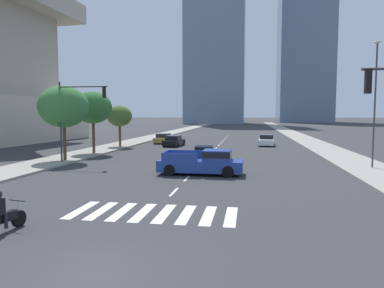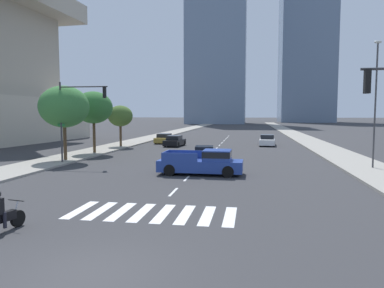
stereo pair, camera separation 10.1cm
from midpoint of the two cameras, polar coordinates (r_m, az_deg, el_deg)
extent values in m
plane|color=#333335|center=(9.91, -15.33, -19.39)|extent=(800.00, 800.00, 0.00)
cube|color=gray|center=(39.35, 21.83, -1.31)|extent=(4.00, 260.00, 0.15)
cube|color=gray|center=(41.71, -13.75, -0.77)|extent=(4.00, 260.00, 0.15)
cube|color=silver|center=(16.04, -17.19, -9.96)|extent=(0.45, 2.81, 0.01)
cube|color=silver|center=(15.67, -14.19, -10.25)|extent=(0.45, 2.81, 0.01)
cube|color=silver|center=(15.34, -11.06, -10.51)|extent=(0.45, 2.81, 0.01)
cube|color=silver|center=(15.06, -7.79, -10.76)|extent=(0.45, 2.81, 0.01)
cube|color=silver|center=(14.83, -4.40, -10.98)|extent=(0.45, 2.81, 0.01)
cube|color=silver|center=(14.65, -0.91, -11.16)|extent=(0.45, 2.81, 0.01)
cube|color=silver|center=(14.53, 2.66, -11.31)|extent=(0.45, 2.81, 0.01)
cube|color=silver|center=(14.45, 6.27, -11.41)|extent=(0.45, 2.81, 0.01)
cube|color=silver|center=(18.71, -2.83, -7.64)|extent=(0.14, 2.00, 0.01)
cube|color=silver|center=(22.56, -0.69, -5.48)|extent=(0.14, 2.00, 0.01)
cube|color=silver|center=(26.46, 0.81, -3.95)|extent=(0.14, 2.00, 0.01)
cube|color=silver|center=(30.38, 1.92, -2.82)|extent=(0.14, 2.00, 0.01)
cube|color=silver|center=(34.32, 2.78, -1.94)|extent=(0.14, 2.00, 0.01)
cube|color=silver|center=(38.27, 3.45, -1.24)|extent=(0.14, 2.00, 0.01)
cube|color=silver|center=(42.23, 4.01, -0.68)|extent=(0.14, 2.00, 0.01)
cube|color=silver|center=(46.20, 4.46, -0.21)|extent=(0.14, 2.00, 0.01)
cube|color=silver|center=(50.17, 4.85, 0.19)|extent=(0.14, 2.00, 0.01)
cube|color=silver|center=(54.15, 5.17, 0.53)|extent=(0.14, 2.00, 0.01)
cube|color=silver|center=(58.13, 5.46, 0.82)|extent=(0.14, 2.00, 0.01)
cube|color=silver|center=(62.11, 5.70, 1.07)|extent=(0.14, 2.00, 0.01)
cube|color=silver|center=(66.10, 5.92, 1.29)|extent=(0.14, 2.00, 0.01)
cylinder|color=black|center=(14.47, -25.85, -10.64)|extent=(0.22, 0.61, 0.60)
cube|color=black|center=(13.92, -28.04, -10.39)|extent=(0.41, 1.20, 0.32)
cylinder|color=#B2B2B7|center=(14.33, -26.18, -9.57)|extent=(0.11, 0.32, 0.67)
cylinder|color=black|center=(14.28, -26.09, -8.09)|extent=(0.70, 0.15, 0.04)
cylinder|color=black|center=(13.81, -27.52, -10.71)|extent=(0.14, 0.14, 0.55)
cube|color=navy|center=(23.89, 1.48, -3.47)|extent=(5.61, 2.08, 0.75)
cube|color=navy|center=(23.66, 4.16, -1.79)|extent=(1.81, 1.87, 0.70)
cube|color=black|center=(23.65, 4.16, -1.59)|extent=(1.83, 1.91, 0.39)
cube|color=navy|center=(24.96, -0.99, -1.61)|extent=(2.35, 0.11, 0.55)
cube|color=navy|center=(23.07, -1.90, -2.14)|extent=(2.35, 0.11, 0.55)
cube|color=navy|center=(24.27, -4.15, -1.80)|extent=(0.10, 1.94, 0.55)
cylinder|color=black|center=(24.61, 6.18, -3.76)|extent=(0.76, 0.27, 0.76)
cylinder|color=black|center=(22.83, 5.88, -4.43)|extent=(0.76, 0.27, 0.76)
cylinder|color=black|center=(25.14, -2.52, -3.55)|extent=(0.76, 0.27, 0.76)
cylinder|color=black|center=(23.40, -3.47, -4.18)|extent=(0.76, 0.27, 0.76)
cube|color=silver|center=(46.77, 11.96, 0.38)|extent=(2.13, 4.77, 0.68)
cube|color=black|center=(46.96, 11.98, 1.15)|extent=(1.77, 2.19, 0.54)
cylinder|color=black|center=(45.20, 13.02, -0.02)|extent=(0.25, 0.65, 0.64)
cylinder|color=black|center=(45.21, 10.86, 0.02)|extent=(0.25, 0.65, 0.64)
cylinder|color=black|center=(48.37, 12.99, 0.29)|extent=(0.25, 0.65, 0.64)
cylinder|color=black|center=(48.38, 10.96, 0.32)|extent=(0.25, 0.65, 0.64)
cube|color=#B28E38|center=(49.70, -4.32, 0.71)|extent=(1.97, 4.67, 0.66)
cube|color=black|center=(49.44, -4.40, 1.37)|extent=(1.67, 2.13, 0.52)
cylinder|color=black|center=(51.44, -4.75, 0.66)|extent=(0.24, 0.65, 0.64)
cylinder|color=black|center=(51.02, -2.96, 0.63)|extent=(0.24, 0.65, 0.64)
cylinder|color=black|center=(48.44, -5.76, 0.39)|extent=(0.24, 0.65, 0.64)
cylinder|color=black|center=(47.98, -3.87, 0.36)|extent=(0.24, 0.65, 0.64)
cube|color=black|center=(31.39, 2.08, -1.78)|extent=(2.16, 4.42, 0.55)
cube|color=black|center=(31.12, 2.07, -0.83)|extent=(1.73, 2.06, 0.54)
cylinder|color=black|center=(32.88, 0.77, -1.67)|extent=(0.28, 0.66, 0.64)
cylinder|color=black|center=(32.83, 3.54, -1.69)|extent=(0.28, 0.66, 0.64)
cylinder|color=black|center=(29.99, 0.48, -2.30)|extent=(0.28, 0.66, 0.64)
cylinder|color=black|center=(29.94, 3.52, -2.32)|extent=(0.28, 0.66, 0.64)
cube|color=black|center=(44.88, -2.71, 0.27)|extent=(2.16, 4.39, 0.65)
cube|color=black|center=(44.63, -2.79, 1.01)|extent=(1.76, 2.04, 0.54)
cylinder|color=black|center=(46.51, -3.18, 0.23)|extent=(0.27, 0.66, 0.64)
cylinder|color=black|center=(46.06, -1.21, 0.19)|extent=(0.27, 0.66, 0.64)
cylinder|color=black|center=(43.76, -4.28, -0.07)|extent=(0.27, 0.66, 0.64)
cylinder|color=black|center=(43.27, -2.20, -0.11)|extent=(0.27, 0.66, 0.64)
cube|color=black|center=(14.99, 26.35, 8.95)|extent=(0.20, 0.28, 0.90)
sphere|color=red|center=(15.02, 26.39, 10.09)|extent=(0.18, 0.18, 0.18)
sphere|color=orange|center=(14.99, 26.35, 8.95)|extent=(0.18, 0.18, 0.18)
sphere|color=green|center=(14.97, 26.31, 7.81)|extent=(0.18, 0.18, 0.18)
cylinder|color=#333335|center=(30.80, -20.07, 3.28)|extent=(0.14, 0.14, 6.44)
cylinder|color=#333335|center=(29.94, -16.84, 8.74)|extent=(4.01, 0.10, 0.10)
cube|color=black|center=(29.19, -13.69, 8.03)|extent=(0.20, 0.28, 0.90)
sphere|color=red|center=(29.21, -13.70, 8.61)|extent=(0.18, 0.18, 0.18)
sphere|color=orange|center=(29.19, -13.69, 8.03)|extent=(0.18, 0.18, 0.18)
sphere|color=green|center=(29.17, -13.68, 7.44)|extent=(0.18, 0.18, 0.18)
cube|color=#19662D|center=(30.81, -20.06, 2.88)|extent=(0.60, 0.04, 0.18)
cylinder|color=#3F3F42|center=(28.93, 27.29, 5.36)|extent=(0.12, 0.12, 8.86)
ellipsoid|color=beige|center=(29.37, 27.64, 14.22)|extent=(0.50, 0.24, 0.20)
cylinder|color=#4C3823|center=(32.18, -19.51, 0.15)|extent=(0.28, 0.28, 2.84)
ellipsoid|color=#387538|center=(32.09, -19.66, 5.63)|extent=(4.14, 4.14, 3.52)
cylinder|color=#4C3823|center=(37.31, -15.26, 1.00)|extent=(0.28, 0.28, 3.02)
ellipsoid|color=#2D662D|center=(37.24, -15.36, 5.64)|extent=(3.77, 3.77, 3.21)
cylinder|color=#4C3823|center=(44.18, -11.25, 1.27)|extent=(0.28, 0.28, 2.46)
ellipsoid|color=#426028|center=(44.10, -11.31, 4.41)|extent=(2.98, 2.98, 2.53)
cube|color=slate|center=(157.26, 4.05, 18.87)|extent=(24.09, 23.01, 84.52)
cube|color=slate|center=(191.21, 17.78, 16.21)|extent=(24.64, 28.79, 85.08)
camera|label=1|loc=(0.05, -89.88, 0.01)|focal=33.43mm
camera|label=2|loc=(0.05, 90.12, -0.01)|focal=33.43mm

